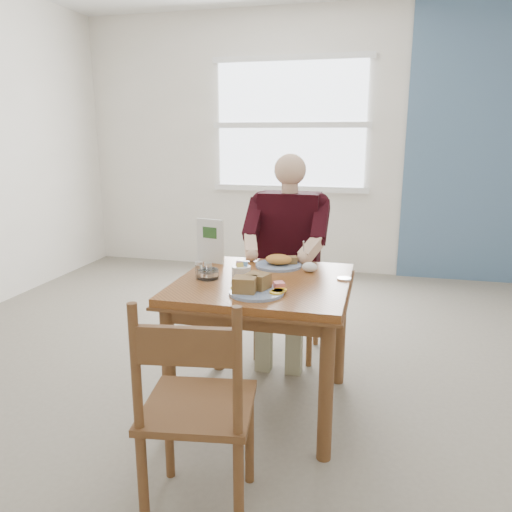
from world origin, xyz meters
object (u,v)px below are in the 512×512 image
(chair_near, at_px, (196,410))
(near_plate, at_px, (255,287))
(table, at_px, (263,299))
(chair_far, at_px, (289,285))
(far_plate, at_px, (279,262))
(diner, at_px, (288,242))

(chair_near, distance_m, near_plate, 0.71)
(table, bearing_deg, chair_far, 90.00)
(chair_near, bearing_deg, near_plate, 83.67)
(chair_near, relative_size, near_plate, 3.23)
(far_plate, bearing_deg, table, -95.98)
(diner, distance_m, far_plate, 0.42)
(diner, height_order, far_plate, diner)
(table, relative_size, near_plate, 3.12)
(chair_far, relative_size, near_plate, 3.23)
(near_plate, bearing_deg, chair_near, -96.33)
(diner, bearing_deg, near_plate, -89.16)
(table, bearing_deg, far_plate, 84.02)
(table, relative_size, chair_near, 0.97)
(table, bearing_deg, diner, 90.00)
(table, height_order, chair_far, chair_far)
(near_plate, distance_m, far_plate, 0.53)
(chair_near, height_order, far_plate, chair_near)
(table, distance_m, chair_near, 0.90)
(chair_near, relative_size, diner, 0.69)
(table, distance_m, diner, 0.73)
(table, relative_size, chair_far, 0.97)
(chair_far, relative_size, diner, 0.69)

